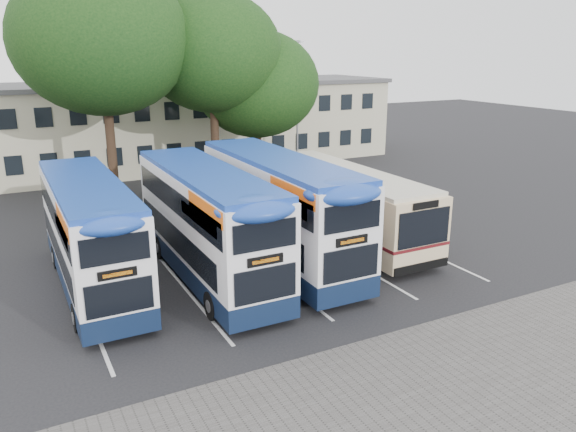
% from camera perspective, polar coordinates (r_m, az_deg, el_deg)
% --- Properties ---
extents(ground, '(120.00, 120.00, 0.00)m').
position_cam_1_polar(ground, '(21.07, 12.66, -7.67)').
color(ground, black).
rests_on(ground, ground).
extents(paving_strip, '(40.00, 6.00, 0.01)m').
position_cam_1_polar(paving_strip, '(16.65, 18.55, -15.12)').
color(paving_strip, '#595654').
rests_on(paving_strip, ground).
extents(bay_lines, '(14.12, 11.00, 0.01)m').
position_cam_1_polar(bay_lines, '(23.07, -2.65, -5.05)').
color(bay_lines, silver).
rests_on(bay_lines, ground).
extents(depot_building, '(32.40, 8.40, 6.20)m').
position_cam_1_polar(depot_building, '(43.70, -10.56, 9.32)').
color(depot_building, '#BCB798').
rests_on(depot_building, ground).
extents(lamp_post, '(0.25, 1.05, 9.06)m').
position_cam_1_polar(lamp_post, '(39.35, 0.98, 11.64)').
color(lamp_post, gray).
rests_on(lamp_post, ground).
extents(tree_left, '(9.32, 9.32, 12.95)m').
position_cam_1_polar(tree_left, '(32.28, -18.42, 16.65)').
color(tree_left, black).
rests_on(tree_left, ground).
extents(tree_mid, '(8.16, 8.16, 11.80)m').
position_cam_1_polar(tree_mid, '(34.19, -7.75, 16.15)').
color(tree_mid, black).
rests_on(tree_mid, ground).
extents(tree_right, '(7.80, 7.80, 9.71)m').
position_cam_1_polar(tree_right, '(36.05, -3.20, 13.22)').
color(tree_right, black).
rests_on(tree_right, ground).
extents(bus_dd_left, '(2.37, 9.76, 4.07)m').
position_cam_1_polar(bus_dd_left, '(21.47, -19.47, -1.37)').
color(bus_dd_left, '#0F1D3A').
rests_on(bus_dd_left, ground).
extents(bus_dd_mid, '(2.49, 10.26, 4.27)m').
position_cam_1_polar(bus_dd_mid, '(21.36, -8.25, -0.34)').
color(bus_dd_mid, '#0F1D3A').
rests_on(bus_dd_mid, ground).
extents(bus_dd_right, '(2.56, 10.57, 4.41)m').
position_cam_1_polar(bus_dd_right, '(22.75, -0.97, 1.09)').
color(bus_dd_right, '#0F1D3A').
rests_on(bus_dd_right, ground).
extents(bus_single, '(2.78, 10.90, 3.25)m').
position_cam_1_polar(bus_single, '(25.99, 5.67, 1.66)').
color(bus_single, beige).
rests_on(bus_single, ground).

